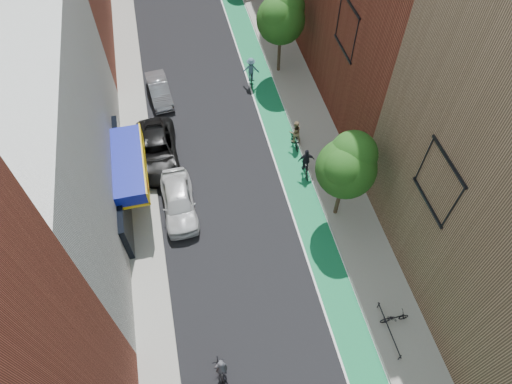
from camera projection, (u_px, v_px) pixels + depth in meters
bike_lane at (253, 59)px, 37.35m from camera, size 2.00×68.00×0.01m
sidewalk_left at (130, 76)px, 35.97m from camera, size 2.00×68.00×0.15m
sidewalk_right at (283, 54)px, 37.63m from camera, size 3.00×68.00×0.15m
building_left_white at (21, 146)px, 23.60m from camera, size 8.00×20.00×12.00m
tree_near at (347, 165)px, 24.58m from camera, size 3.40×3.36×6.42m
tree_mid at (281, 16)px, 32.49m from camera, size 3.55×3.53×6.74m
parked_car_white at (179, 201)px, 27.83m from camera, size 2.01×4.91×1.67m
parked_car_black at (157, 151)px, 30.33m from camera, size 2.73×5.80×1.60m
parked_car_silver at (159, 90)px, 34.05m from camera, size 1.82×4.25×1.36m
cyclist_lead at (222, 372)px, 22.01m from camera, size 0.91×1.96×2.09m
cyclist_lane_near at (295, 136)px, 31.01m from camera, size 0.86×1.74×2.10m
cyclist_lane_mid at (306, 165)px, 29.53m from camera, size 1.09×1.64×2.15m
cyclist_lane_far at (251, 72)px, 34.79m from camera, size 1.34×1.79×2.22m
parked_bike_far at (395, 318)px, 23.76m from camera, size 1.57×0.60×0.82m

